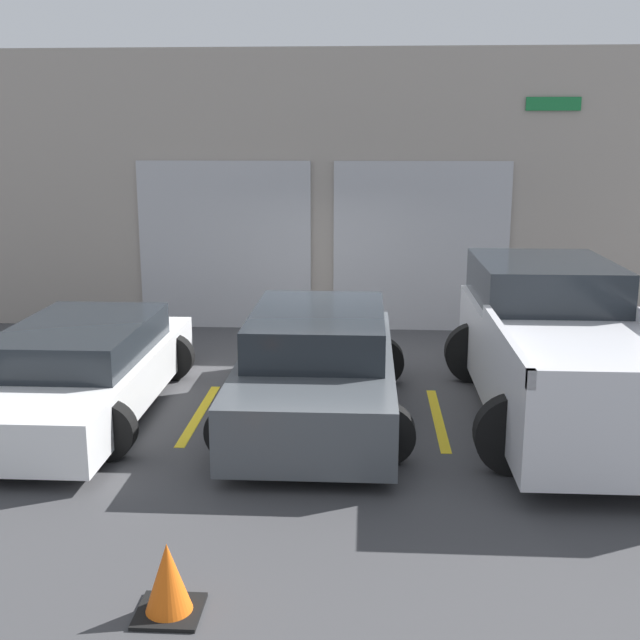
{
  "coord_description": "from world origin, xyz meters",
  "views": [
    {
      "loc": [
        0.57,
        -10.94,
        3.37
      ],
      "look_at": [
        0.0,
        -1.15,
        1.1
      ],
      "focal_mm": 45.0,
      "sensor_mm": 36.0,
      "label": 1
    }
  ],
  "objects_px": {
    "pickup_truck": "(560,349)",
    "traffic_cone": "(168,581)",
    "sedan_side": "(318,367)",
    "sedan_white": "(81,370)"
  },
  "relations": [
    {
      "from": "pickup_truck",
      "to": "sedan_side",
      "type": "distance_m",
      "value": 2.95
    },
    {
      "from": "sedan_side",
      "to": "sedan_white",
      "type": "bearing_deg",
      "value": 179.94
    },
    {
      "from": "pickup_truck",
      "to": "traffic_cone",
      "type": "relative_size",
      "value": 9.16
    },
    {
      "from": "pickup_truck",
      "to": "sedan_white",
      "type": "relative_size",
      "value": 1.09
    },
    {
      "from": "sedan_side",
      "to": "traffic_cone",
      "type": "height_order",
      "value": "sedan_side"
    },
    {
      "from": "pickup_truck",
      "to": "traffic_cone",
      "type": "distance_m",
      "value": 5.84
    },
    {
      "from": "pickup_truck",
      "to": "sedan_white",
      "type": "distance_m",
      "value": 5.88
    },
    {
      "from": "sedan_white",
      "to": "sedan_side",
      "type": "relative_size",
      "value": 1.05
    },
    {
      "from": "pickup_truck",
      "to": "sedan_side",
      "type": "xyz_separation_m",
      "value": [
        -2.93,
        -0.21,
        -0.22
      ]
    },
    {
      "from": "pickup_truck",
      "to": "traffic_cone",
      "type": "bearing_deg",
      "value": -130.19
    }
  ]
}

